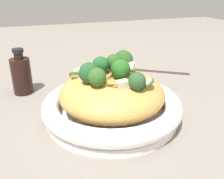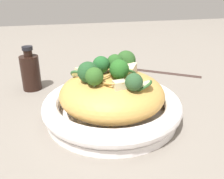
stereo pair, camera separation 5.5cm
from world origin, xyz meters
TOP-DOWN VIEW (x-y plane):
  - ground_plane at (0.00, 0.00)m, footprint 3.00×3.00m
  - serving_bowl at (0.00, 0.00)m, footprint 0.32×0.32m
  - noodle_heap at (-0.00, -0.00)m, footprint 0.24×0.24m
  - broccoli_florets at (-0.00, -0.01)m, footprint 0.15×0.16m
  - carrot_coins at (0.00, 0.04)m, footprint 0.08×0.07m
  - zucchini_slices at (0.01, -0.01)m, footprint 0.17×0.15m
  - chicken_chunks at (-0.01, 0.01)m, footprint 0.14×0.12m
  - soy_sauce_bottle at (-0.19, 0.22)m, footprint 0.05×0.05m
  - chopsticks_pair at (0.26, 0.25)m, footprint 0.20×0.15m

SIDE VIEW (x-z plane):
  - ground_plane at x=0.00m, z-range 0.00..0.00m
  - chopsticks_pair at x=0.26m, z-range 0.00..0.01m
  - serving_bowl at x=0.00m, z-range 0.00..0.06m
  - soy_sauce_bottle at x=-0.19m, z-range -0.01..0.12m
  - noodle_heap at x=0.00m, z-range 0.01..0.11m
  - zucchini_slices at x=0.01m, z-range 0.08..0.13m
  - carrot_coins at x=0.00m, z-range 0.09..0.12m
  - chicken_chunks at x=-0.01m, z-range 0.09..0.12m
  - broccoli_florets at x=0.00m, z-range 0.09..0.15m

